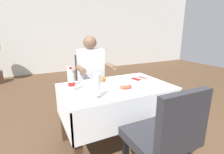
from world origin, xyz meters
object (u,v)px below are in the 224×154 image
at_px(chair_far_diner_seat, 93,82).
at_px(beer_glass_left, 97,86).
at_px(seated_diner_far, 92,74).
at_px(napkin_cutlery_set, 139,78).
at_px(cola_bottle_primary, 71,81).
at_px(chair_near_camera_side, 163,137).
at_px(plate_near_camera, 127,87).
at_px(main_dining_table, 116,100).
at_px(plate_far_diner, 102,81).
at_px(beer_glass_middle, 70,77).

distance_m(chair_far_diner_seat, beer_glass_left, 1.11).
relative_size(seated_diner_far, napkin_cutlery_set, 6.42).
bearing_deg(cola_bottle_primary, seated_diner_far, 54.57).
height_order(chair_near_camera_side, plate_near_camera, chair_near_camera_side).
xyz_separation_m(cola_bottle_primary, napkin_cutlery_set, (0.89, 0.09, -0.11)).
xyz_separation_m(plate_near_camera, beer_glass_left, (-0.38, -0.11, 0.11)).
bearing_deg(cola_bottle_primary, chair_near_camera_side, -59.27).
height_order(main_dining_table, plate_far_diner, plate_far_diner).
bearing_deg(chair_far_diner_seat, beer_glass_middle, -128.89).
xyz_separation_m(chair_far_diner_seat, plate_near_camera, (0.06, -0.92, 0.19)).
bearing_deg(cola_bottle_primary, plate_far_diner, 21.38).
relative_size(seated_diner_far, plate_near_camera, 5.07).
height_order(plate_far_diner, beer_glass_middle, beer_glass_middle).
height_order(beer_glass_middle, cola_bottle_primary, cola_bottle_primary).
relative_size(main_dining_table, plate_far_diner, 5.21).
height_order(chair_far_diner_seat, plate_far_diner, chair_far_diner_seat).
distance_m(chair_near_camera_side, beer_glass_middle, 1.13).
height_order(chair_near_camera_side, beer_glass_left, chair_near_camera_side).
bearing_deg(beer_glass_left, seated_diner_far, 72.95).
height_order(plate_far_diner, beer_glass_left, beer_glass_left).
height_order(chair_far_diner_seat, seated_diner_far, seated_diner_far).
relative_size(plate_near_camera, napkin_cutlery_set, 1.27).
bearing_deg(plate_far_diner, beer_glass_middle, 178.06).
distance_m(chair_near_camera_side, plate_near_camera, 0.67).
relative_size(chair_far_diner_seat, chair_near_camera_side, 1.00).
bearing_deg(plate_far_diner, plate_near_camera, -66.49).
relative_size(plate_near_camera, beer_glass_left, 1.08).
height_order(chair_far_diner_seat, cola_bottle_primary, cola_bottle_primary).
height_order(chair_near_camera_side, beer_glass_middle, chair_near_camera_side).
height_order(chair_far_diner_seat, plate_near_camera, chair_far_diner_seat).
distance_m(cola_bottle_primary, napkin_cutlery_set, 0.90).
distance_m(beer_glass_left, cola_bottle_primary, 0.33).
bearing_deg(chair_near_camera_side, chair_far_diner_seat, 90.00).
bearing_deg(chair_near_camera_side, napkin_cutlery_set, 66.16).
bearing_deg(main_dining_table, napkin_cutlery_set, 17.88).
height_order(plate_near_camera, napkin_cutlery_set, plate_near_camera).
relative_size(chair_near_camera_side, plate_near_camera, 3.90).
bearing_deg(seated_diner_far, main_dining_table, -86.70).
distance_m(main_dining_table, beer_glass_middle, 0.58).
bearing_deg(beer_glass_middle, cola_bottle_primary, -99.57).
distance_m(beer_glass_left, beer_glass_middle, 0.47).
relative_size(beer_glass_left, beer_glass_middle, 1.02).
bearing_deg(plate_far_diner, beer_glass_left, -118.14).
height_order(beer_glass_left, beer_glass_middle, beer_glass_left).
bearing_deg(napkin_cutlery_set, chair_far_diner_seat, 121.71).
height_order(plate_near_camera, cola_bottle_primary, cola_bottle_primary).
height_order(seated_diner_far, plate_far_diner, seated_diner_far).
bearing_deg(beer_glass_middle, main_dining_table, -24.74).
relative_size(cola_bottle_primary, napkin_cutlery_set, 1.31).
xyz_separation_m(beer_glass_left, napkin_cutlery_set, (0.72, 0.37, -0.12)).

